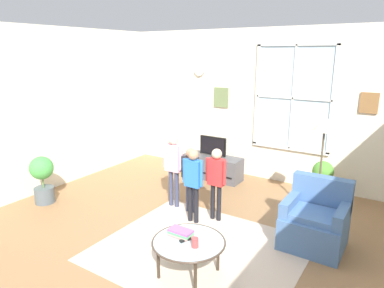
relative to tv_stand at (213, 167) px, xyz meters
The scene contains 18 objects.
ground_plane 2.78m from the tv_stand, 70.89° to the right, with size 6.91×6.98×0.02m, color olive.
back_wall 1.66m from the tv_stand, 34.35° to the left, with size 6.31×0.17×2.91m.
side_wall_left 3.70m from the tv_stand, 131.39° to the right, with size 0.12×6.38×2.91m.
area_rug 2.66m from the tv_stand, 63.72° to the right, with size 2.48×2.15×0.01m, color #C6B29E.
tv_stand is the anchor object (origin of this frame).
television 0.44m from the tv_stand, 90.00° to the right, with size 0.56×0.08×0.40m.
armchair 2.76m from the tv_stand, 31.62° to the right, with size 0.76×0.74×0.87m.
coffee_table 3.16m from the tv_stand, 65.27° to the right, with size 0.83×0.83×0.42m.
book_stack 3.06m from the tv_stand, 67.29° to the right, with size 0.28×0.18×0.08m.
cup 3.27m from the tv_stand, 63.78° to the right, with size 0.08×0.08×0.11m, color #BF3F3F.
remote_near_books 3.16m from the tv_stand, 65.93° to the right, with size 0.04×0.14×0.02m, color black.
person_black_shirt 1.63m from the tv_stand, 73.13° to the right, with size 0.31×0.14×1.05m.
person_red_shirt 1.85m from the tv_stand, 58.89° to the right, with size 0.34×0.15×1.11m.
person_pink_shirt 1.58m from the tv_stand, 85.63° to the right, with size 0.37×0.17×1.21m.
person_blue_shirt 1.95m from the tv_stand, 69.08° to the right, with size 0.34×0.15×1.12m.
potted_plant_by_window 2.09m from the tv_stand, ahead, with size 0.35×0.35×0.69m.
potted_plant_corner 3.13m from the tv_stand, 125.13° to the right, with size 0.39×0.39×0.81m.
floor_lamp 2.55m from the tv_stand, 17.56° to the right, with size 0.32×0.32×1.60m.
Camera 1 is at (2.32, -3.12, 2.45)m, focal length 32.41 mm.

